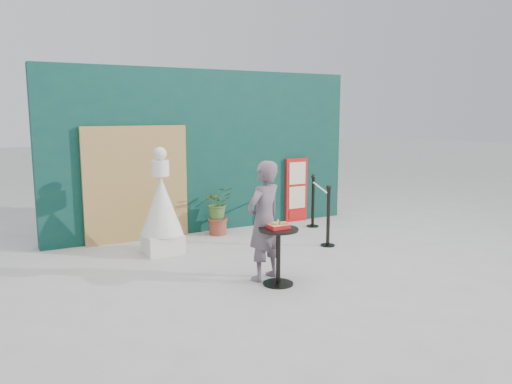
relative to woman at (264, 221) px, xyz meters
name	(u,v)px	position (x,y,z in m)	size (l,w,h in m)	color
ground	(298,276)	(0.47, -0.11, -0.80)	(60.00, 60.00, 0.00)	#ADAAA5
back_wall	(206,151)	(0.47, 3.04, 0.70)	(6.00, 0.30, 3.00)	#0B3231
bamboo_fence	(137,184)	(-0.93, 2.83, 0.20)	(1.80, 0.08, 2.00)	tan
woman	(264,221)	(0.00, 0.00, 0.00)	(0.58, 0.38, 1.60)	#63545F
menu_board	(296,190)	(2.37, 2.85, -0.15)	(0.50, 0.07, 1.30)	red
statue	(162,210)	(-0.80, 1.88, -0.11)	(0.66, 0.66, 1.69)	silver
cafe_table	(278,247)	(0.06, -0.28, -0.30)	(0.52, 0.52, 0.75)	black
food_basket	(279,226)	(0.06, -0.27, -0.01)	(0.26, 0.19, 0.11)	red
planter	(218,207)	(0.48, 2.57, -0.29)	(0.52, 0.45, 0.89)	brown
stanchion_barrier	(320,209)	(2.08, 1.61, -0.31)	(0.84, 1.54, 1.03)	black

